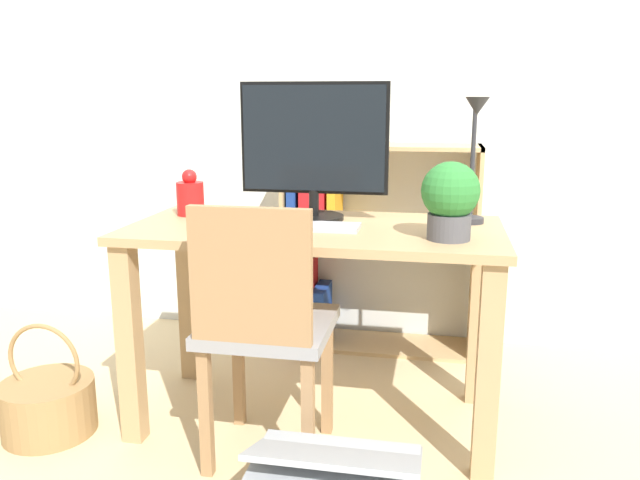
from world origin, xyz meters
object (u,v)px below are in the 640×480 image
Objects in this scene: vase at (190,196)px; basket at (48,404)px; monitor at (314,145)px; bookshelf at (343,251)px; chair at (263,323)px; desk_lamp at (474,148)px; keyboard at (306,226)px; potted_plant at (450,198)px.

vase reaches higher than basket.
monitor is 0.56× the size of bookshelf.
desk_lamp is at bearing 40.66° from chair.
basket is at bearing -131.59° from bookshelf.
vase is (-0.47, -0.00, -0.20)m from monitor.
bookshelf reaches higher than keyboard.
potted_plant is 0.70m from chair.
potted_plant is 1.06m from bookshelf.
monitor is at bearing 87.29° from chair.
chair is 1.05m from bookshelf.
vase is at bearing 140.78° from chair.
keyboard is at bearing 80.52° from chair.
monitor is 1.46× the size of keyboard.
vase reaches higher than chair.
keyboard is 0.42× the size of chair.
vase is 0.86m from bookshelf.
bookshelf is at bearing 88.81° from monitor.
monitor is at bearing 178.79° from desk_lamp.
chair is 0.89m from basket.
desk_lamp is at bearing 71.91° from potted_plant.
monitor is 0.55m from potted_plant.
keyboard is at bearing -88.69° from monitor.
vase is 0.66m from chair.
chair is at bearing -46.56° from vase.
desk_lamp reaches higher than vase.
basket is at bearing -165.32° from desk_lamp.
vase reaches higher than keyboard.
chair is at bearing -106.83° from keyboard.
potted_plant reaches higher than bookshelf.
bookshelf is (0.01, 0.79, -0.28)m from keyboard.
potted_plant is at bearing -61.70° from bookshelf.
desk_lamp reaches higher than bookshelf.
monitor reaches higher than vase.
vase is 0.90m from basket.
monitor is 0.68m from chair.
monitor is 0.82m from bookshelf.
keyboard is at bearing -164.55° from desk_lamp.
vase is at bearing 179.58° from desk_lamp.
desk_lamp is 0.99m from bookshelf.
desk_lamp is (0.55, 0.15, 0.26)m from keyboard.
potted_plant is at bearing 6.09° from basket.
vase is at bearing -127.89° from bookshelf.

